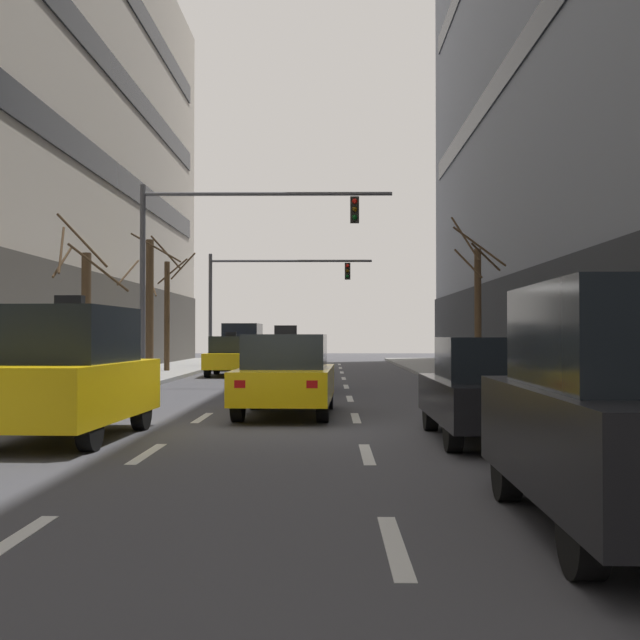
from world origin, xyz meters
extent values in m
plane|color=#424247|center=(0.00, 0.00, 0.00)|extent=(120.00, 120.00, 0.00)
cube|color=gray|center=(6.33, 0.00, 0.07)|extent=(3.41, 80.00, 0.14)
cube|color=silver|center=(-1.54, -8.00, 0.00)|extent=(0.16, 2.00, 0.01)
cube|color=silver|center=(-1.54, -3.00, 0.00)|extent=(0.16, 2.00, 0.01)
cube|color=silver|center=(-1.54, 2.00, 0.00)|extent=(0.16, 2.00, 0.01)
cube|color=silver|center=(-1.54, 7.00, 0.00)|extent=(0.16, 2.00, 0.01)
cube|color=silver|center=(-1.54, 12.00, 0.00)|extent=(0.16, 2.00, 0.01)
cube|color=silver|center=(-1.54, 17.00, 0.00)|extent=(0.16, 2.00, 0.01)
cube|color=silver|center=(-1.54, 22.00, 0.00)|extent=(0.16, 2.00, 0.01)
cube|color=silver|center=(-1.54, 27.00, 0.00)|extent=(0.16, 2.00, 0.01)
cube|color=silver|center=(-1.54, 32.00, 0.00)|extent=(0.16, 2.00, 0.01)
cube|color=silver|center=(1.54, -8.00, 0.00)|extent=(0.16, 2.00, 0.01)
cube|color=silver|center=(1.54, -3.00, 0.00)|extent=(0.16, 2.00, 0.01)
cube|color=silver|center=(1.54, 2.00, 0.00)|extent=(0.16, 2.00, 0.01)
cube|color=silver|center=(1.54, 7.00, 0.00)|extent=(0.16, 2.00, 0.01)
cube|color=silver|center=(1.54, 12.00, 0.00)|extent=(0.16, 2.00, 0.01)
cube|color=silver|center=(1.54, 17.00, 0.00)|extent=(0.16, 2.00, 0.01)
cube|color=silver|center=(1.54, 22.00, 0.00)|extent=(0.16, 2.00, 0.01)
cube|color=silver|center=(1.54, 27.00, 0.00)|extent=(0.16, 2.00, 0.01)
cube|color=silver|center=(1.54, 32.00, 0.00)|extent=(0.16, 2.00, 0.01)
cylinder|color=black|center=(-3.77, 20.23, 0.32)|extent=(0.22, 0.64, 0.64)
cylinder|color=black|center=(-2.21, 20.23, 0.32)|extent=(0.22, 0.64, 0.64)
cylinder|color=black|center=(-3.77, 17.60, 0.32)|extent=(0.22, 0.64, 0.64)
cylinder|color=black|center=(-2.21, 17.60, 0.32)|extent=(0.22, 0.64, 0.64)
cube|color=yellow|center=(-2.99, 18.92, 0.63)|extent=(1.80, 4.30, 0.63)
cube|color=black|center=(-2.99, 18.72, 1.28)|extent=(1.56, 1.86, 0.66)
cube|color=white|center=(-3.62, 21.02, 0.74)|extent=(0.20, 0.08, 0.14)
cube|color=red|center=(-3.62, 16.81, 0.74)|extent=(0.20, 0.08, 0.14)
cube|color=white|center=(-2.36, 21.02, 0.74)|extent=(0.20, 0.08, 0.14)
cube|color=red|center=(-2.36, 16.81, 0.74)|extent=(0.20, 0.08, 0.14)
cube|color=black|center=(-2.99, 18.72, 1.70)|extent=(0.43, 0.20, 0.18)
cylinder|color=black|center=(-3.88, -0.05, 0.33)|extent=(0.25, 0.67, 0.66)
cylinder|color=black|center=(-2.29, -0.12, 0.33)|extent=(0.25, 0.67, 0.66)
cylinder|color=black|center=(-2.41, -2.81, 0.33)|extent=(0.25, 0.67, 0.66)
cube|color=yellow|center=(-3.14, -1.43, 0.78)|extent=(2.03, 4.46, 0.90)
cube|color=black|center=(-3.14, -1.43, 1.67)|extent=(1.71, 2.66, 0.90)
cube|color=white|center=(-3.69, 0.75, 0.93)|extent=(0.20, 0.09, 0.14)
cube|color=white|center=(-2.41, 0.69, 0.93)|extent=(0.20, 0.09, 0.14)
cube|color=red|center=(-2.60, -3.61, 0.93)|extent=(0.20, 0.09, 0.14)
cube|color=black|center=(-3.14, -1.43, 2.21)|extent=(0.45, 0.22, 0.18)
cylinder|color=black|center=(-4.00, 26.59, 0.34)|extent=(0.24, 0.69, 0.69)
cylinder|color=black|center=(-2.34, 26.56, 0.34)|extent=(0.24, 0.69, 0.69)
cylinder|color=black|center=(-4.06, 23.79, 0.34)|extent=(0.24, 0.69, 0.69)
cylinder|color=black|center=(-2.40, 23.75, 0.34)|extent=(0.24, 0.69, 0.69)
cube|color=navy|center=(-3.20, 25.17, 0.81)|extent=(2.00, 4.61, 0.93)
cube|color=black|center=(-3.20, 25.17, 1.74)|extent=(1.72, 2.73, 0.93)
cube|color=white|center=(-3.83, 27.43, 0.97)|extent=(0.21, 0.09, 0.15)
cube|color=red|center=(-3.92, 22.94, 0.97)|extent=(0.21, 0.09, 0.15)
cube|color=white|center=(-2.49, 27.40, 0.97)|extent=(0.21, 0.09, 0.15)
cube|color=red|center=(-2.58, 22.91, 0.97)|extent=(0.21, 0.09, 0.15)
cylinder|color=black|center=(-0.65, 3.97, 0.34)|extent=(0.25, 0.68, 0.67)
cylinder|color=black|center=(0.98, 3.92, 0.34)|extent=(0.25, 0.68, 0.67)
cylinder|color=black|center=(-0.74, 1.22, 0.34)|extent=(0.25, 0.68, 0.67)
cylinder|color=black|center=(0.89, 1.17, 0.34)|extent=(0.25, 0.68, 0.67)
cube|color=yellow|center=(0.12, 2.57, 0.66)|extent=(2.02, 4.54, 0.65)
cube|color=black|center=(0.11, 2.36, 1.33)|extent=(1.69, 1.99, 0.69)
cube|color=white|center=(-0.47, 4.79, 0.78)|extent=(0.21, 0.09, 0.14)
cube|color=red|center=(-0.61, 0.39, 0.78)|extent=(0.21, 0.09, 0.14)
cube|color=white|center=(0.84, 4.75, 0.78)|extent=(0.21, 0.09, 0.14)
cube|color=red|center=(0.70, 0.35, 0.78)|extent=(0.21, 0.09, 0.14)
cube|color=black|center=(0.11, 2.36, 1.77)|extent=(0.45, 0.22, 0.18)
cylinder|color=black|center=(-0.88, 11.48, 0.33)|extent=(0.25, 0.67, 0.66)
cylinder|color=black|center=(0.73, 11.41, 0.33)|extent=(0.25, 0.67, 0.66)
cylinder|color=black|center=(-1.01, 8.78, 0.33)|extent=(0.25, 0.67, 0.66)
cylinder|color=black|center=(0.60, 8.70, 0.33)|extent=(0.25, 0.67, 0.66)
cube|color=#B7BABF|center=(-0.14, 10.09, 0.65)|extent=(2.06, 4.50, 0.64)
cube|color=black|center=(-0.15, 9.89, 1.31)|extent=(1.70, 1.98, 0.68)
cube|color=white|center=(-0.68, 12.29, 0.76)|extent=(0.20, 0.09, 0.14)
cube|color=red|center=(-0.89, 7.96, 0.76)|extent=(0.20, 0.09, 0.14)
cube|color=white|center=(0.61, 12.23, 0.76)|extent=(0.20, 0.09, 0.14)
cube|color=red|center=(0.40, 7.90, 0.76)|extent=(0.20, 0.09, 0.14)
cylinder|color=black|center=(2.81, -6.23, 0.33)|extent=(0.23, 0.66, 0.65)
cylinder|color=black|center=(2.75, -8.90, 0.33)|extent=(0.23, 0.66, 0.65)
cube|color=black|center=(3.57, -7.58, 0.77)|extent=(1.91, 4.39, 0.89)
cube|color=black|center=(3.57, -7.58, 1.66)|extent=(1.63, 2.60, 0.89)
cube|color=white|center=(2.98, -5.44, 0.93)|extent=(0.20, 0.08, 0.14)
cube|color=white|center=(4.25, -5.46, 0.93)|extent=(0.20, 0.08, 0.14)
cylinder|color=black|center=(2.78, -0.14, 0.33)|extent=(0.22, 0.65, 0.65)
cylinder|color=black|center=(4.36, -0.14, 0.33)|extent=(0.22, 0.65, 0.65)
cylinder|color=black|center=(2.78, -2.81, 0.33)|extent=(0.22, 0.65, 0.65)
cylinder|color=black|center=(4.36, -2.81, 0.33)|extent=(0.22, 0.65, 0.65)
cube|color=black|center=(3.57, -1.47, 0.64)|extent=(1.82, 4.35, 0.63)
cube|color=black|center=(3.57, -1.67, 1.30)|extent=(1.58, 1.88, 0.67)
cube|color=white|center=(2.94, 0.67, 0.75)|extent=(0.20, 0.08, 0.14)
cube|color=red|center=(2.93, -3.61, 0.75)|extent=(0.20, 0.08, 0.14)
cube|color=white|center=(4.21, 0.66, 0.75)|extent=(0.20, 0.08, 0.14)
cube|color=red|center=(4.21, -3.61, 0.75)|extent=(0.20, 0.08, 0.14)
cylinder|color=#4C4C51|center=(-5.02, 11.88, 3.33)|extent=(0.18, 0.18, 6.38)
cylinder|color=#4C4C51|center=(-1.00, 11.88, 6.21)|extent=(8.04, 0.12, 0.12)
cube|color=black|center=(1.81, 11.88, 5.69)|extent=(0.28, 0.24, 0.84)
sphere|color=red|center=(1.81, 11.74, 5.95)|extent=(0.17, 0.17, 0.17)
sphere|color=#523505|center=(1.81, 11.74, 5.69)|extent=(0.17, 0.17, 0.17)
sphere|color=#073E10|center=(1.81, 11.74, 5.43)|extent=(0.17, 0.17, 0.17)
cylinder|color=#4C4C51|center=(-5.02, 26.89, 2.95)|extent=(0.18, 0.18, 5.62)
cylinder|color=#4C4C51|center=(-0.95, 26.89, 5.39)|extent=(8.14, 0.12, 0.12)
cube|color=black|center=(1.90, 26.89, 4.87)|extent=(0.28, 0.24, 0.84)
sphere|color=red|center=(1.90, 26.75, 5.13)|extent=(0.17, 0.17, 0.17)
sphere|color=#523505|center=(1.90, 26.75, 4.87)|extent=(0.17, 0.17, 0.17)
sphere|color=#073E10|center=(1.90, 26.75, 4.61)|extent=(0.17, 0.17, 0.17)
cylinder|color=#4C3823|center=(5.99, 13.15, 2.35)|extent=(0.23, 0.23, 4.42)
cylinder|color=#42301E|center=(5.51, 12.78, 4.86)|extent=(0.84, 1.04, 1.58)
cylinder|color=#42301E|center=(5.90, 12.31, 4.56)|extent=(1.73, 0.25, 1.35)
cylinder|color=#42301E|center=(6.16, 12.65, 4.24)|extent=(1.06, 0.44, 0.92)
cylinder|color=#42301E|center=(5.60, 12.77, 4.04)|extent=(0.85, 0.85, 1.05)
cylinder|color=#4C3823|center=(-5.99, 20.72, 2.48)|extent=(0.23, 0.23, 4.68)
cylinder|color=#42301E|center=(-5.88, 21.38, 4.45)|extent=(1.38, 0.28, 1.13)
cylinder|color=#42301E|center=(-5.42, 21.34, 4.67)|extent=(1.31, 1.22, 1.09)
cylinder|color=#42301E|center=(-6.51, 20.52, 3.61)|extent=(0.47, 1.09, 0.65)
cylinder|color=#4C3823|center=(-5.99, 9.01, 2.08)|extent=(0.28, 0.28, 3.89)
cylinder|color=#42301E|center=(-6.66, 8.86, 4.11)|extent=(0.39, 1.41, 1.49)
cylinder|color=#42301E|center=(-5.90, 8.33, 4.31)|extent=(1.42, 0.24, 1.52)
cylinder|color=#42301E|center=(-5.43, 8.32, 3.54)|extent=(1.46, 1.19, 1.29)
cylinder|color=#42301E|center=(-6.69, 9.05, 3.78)|extent=(0.15, 1.45, 1.05)
cylinder|color=#4C3823|center=(-5.99, 17.33, 2.75)|extent=(0.30, 0.30, 5.23)
cylinder|color=#42301E|center=(-5.27, 16.91, 4.83)|extent=(0.91, 1.50, 1.16)
cylinder|color=#42301E|center=(-5.56, 16.47, 4.96)|extent=(1.77, 0.93, 1.05)
cylinder|color=#42301E|center=(-6.87, 17.51, 4.11)|extent=(0.44, 1.82, 1.14)
camera|label=1|loc=(1.03, -14.57, 1.67)|focal=46.33mm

